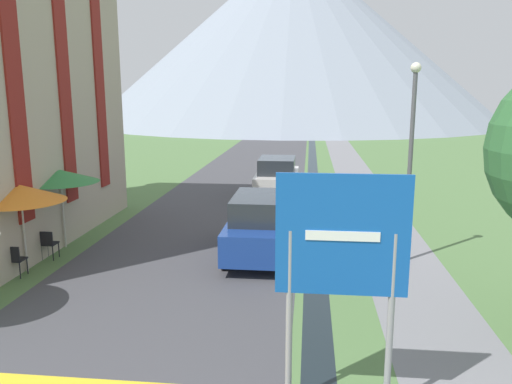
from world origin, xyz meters
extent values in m
plane|color=#517542|center=(0.00, 20.00, 0.00)|extent=(160.00, 160.00, 0.00)
cube|color=#424247|center=(-2.50, 30.00, 0.00)|extent=(6.40, 60.00, 0.01)
cube|color=slate|center=(3.60, 30.00, 0.00)|extent=(2.20, 60.00, 0.01)
cube|color=black|center=(1.20, 30.00, 0.00)|extent=(0.60, 60.00, 0.00)
cone|color=gray|center=(-1.85, 76.93, 13.26)|extent=(61.83, 61.83, 26.51)
cube|color=maroon|center=(-6.48, 9.39, 5.20)|extent=(0.06, 0.70, 7.80)
cube|color=maroon|center=(-6.48, 12.00, 5.20)|extent=(0.06, 0.70, 7.80)
cube|color=maroon|center=(-6.48, 14.61, 5.20)|extent=(0.06, 0.70, 7.80)
cylinder|color=gray|center=(0.72, 4.13, 1.38)|extent=(0.10, 0.10, 2.76)
cylinder|color=gray|center=(2.19, 4.13, 1.38)|extent=(0.10, 0.10, 2.76)
cube|color=#1451AD|center=(1.46, 4.11, 2.71)|extent=(1.89, 0.05, 1.77)
cube|color=white|center=(1.46, 4.08, 2.71)|extent=(1.04, 0.02, 0.14)
cube|color=navy|center=(-0.40, 11.19, 0.72)|extent=(1.74, 4.29, 0.84)
cube|color=#23282D|center=(-0.40, 10.97, 1.48)|extent=(1.48, 2.36, 0.68)
cylinder|color=black|center=(-1.23, 12.52, 0.30)|extent=(0.18, 0.60, 0.60)
cylinder|color=black|center=(0.43, 12.52, 0.30)|extent=(0.18, 0.60, 0.60)
cylinder|color=black|center=(-1.23, 9.86, 0.30)|extent=(0.18, 0.60, 0.60)
cylinder|color=black|center=(0.43, 9.86, 0.30)|extent=(0.18, 0.60, 0.60)
cube|color=silver|center=(-0.45, 19.41, 0.72)|extent=(1.84, 4.02, 0.84)
cube|color=#23282D|center=(-0.45, 19.21, 1.48)|extent=(1.56, 2.21, 0.68)
cylinder|color=black|center=(-1.33, 20.66, 0.30)|extent=(0.18, 0.60, 0.60)
cylinder|color=black|center=(0.43, 20.66, 0.30)|extent=(0.18, 0.60, 0.60)
cylinder|color=black|center=(-1.33, 18.17, 0.30)|extent=(0.18, 0.60, 0.60)
cylinder|color=black|center=(0.43, 18.17, 0.30)|extent=(0.18, 0.60, 0.60)
cube|color=black|center=(-6.35, 10.18, 0.45)|extent=(0.40, 0.40, 0.04)
cube|color=black|center=(-6.35, 10.00, 0.65)|extent=(0.40, 0.04, 0.40)
cylinder|color=black|center=(-6.52, 10.35, 0.23)|extent=(0.03, 0.03, 0.45)
cylinder|color=black|center=(-6.18, 10.35, 0.23)|extent=(0.03, 0.03, 0.45)
cylinder|color=black|center=(-6.52, 10.01, 0.23)|extent=(0.03, 0.03, 0.45)
cylinder|color=black|center=(-6.18, 10.01, 0.23)|extent=(0.03, 0.03, 0.45)
cube|color=black|center=(-6.48, 8.77, 0.45)|extent=(0.40, 0.40, 0.04)
cube|color=black|center=(-6.48, 8.59, 0.65)|extent=(0.40, 0.04, 0.40)
cylinder|color=black|center=(-6.65, 8.94, 0.23)|extent=(0.03, 0.03, 0.45)
cylinder|color=black|center=(-6.31, 8.94, 0.23)|extent=(0.03, 0.03, 0.45)
cylinder|color=black|center=(-6.65, 8.60, 0.23)|extent=(0.03, 0.03, 0.45)
cylinder|color=black|center=(-6.31, 8.60, 0.23)|extent=(0.03, 0.03, 0.45)
cylinder|color=#B7B2A8|center=(-6.44, 9.14, 1.11)|extent=(0.06, 0.06, 2.23)
cone|color=orange|center=(-6.44, 9.14, 2.13)|extent=(2.28, 2.28, 0.44)
cylinder|color=#B7B2A8|center=(-6.44, 11.27, 1.16)|extent=(0.06, 0.06, 2.32)
cone|color=#338442|center=(-6.44, 11.27, 2.22)|extent=(2.26, 2.26, 0.38)
cylinder|color=#282833|center=(-6.76, 9.53, 0.46)|extent=(0.14, 0.14, 0.93)
cylinder|color=#282833|center=(-6.58, 9.53, 0.46)|extent=(0.14, 0.14, 0.93)
cylinder|color=#4C4C56|center=(-6.67, 9.53, 1.20)|extent=(0.32, 0.32, 0.55)
sphere|color=beige|center=(-6.67, 9.53, 1.58)|extent=(0.22, 0.22, 0.22)
cylinder|color=#515156|center=(3.70, 11.07, 2.60)|extent=(0.12, 0.12, 5.20)
sphere|color=silver|center=(3.70, 11.07, 5.32)|extent=(0.28, 0.28, 0.28)
camera|label=1|loc=(0.97, -2.75, 4.69)|focal=35.00mm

